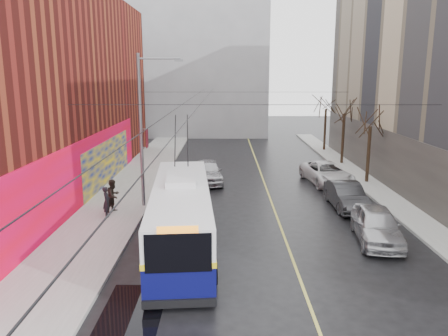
# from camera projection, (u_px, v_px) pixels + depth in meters

# --- Properties ---
(ground) EXTENTS (140.00, 140.00, 0.00)m
(ground) POSITION_uv_depth(u_px,v_px,m) (263.00, 286.00, 16.44)
(ground) COLOR black
(ground) RESTS_ON ground
(sidewalk_left) EXTENTS (4.00, 60.00, 0.15)m
(sidewalk_left) POSITION_uv_depth(u_px,v_px,m) (123.00, 197.00, 28.16)
(sidewalk_left) COLOR gray
(sidewalk_left) RESTS_ON ground
(sidewalk_right) EXTENTS (2.00, 60.00, 0.15)m
(sidewalk_right) POSITION_uv_depth(u_px,v_px,m) (386.00, 197.00, 28.15)
(sidewalk_right) COLOR gray
(sidewalk_right) RESTS_ON ground
(lane_line) EXTENTS (0.12, 50.00, 0.01)m
(lane_line) POSITION_uv_depth(u_px,v_px,m) (267.00, 190.00, 30.12)
(lane_line) COLOR #BFB74C
(lane_line) RESTS_ON ground
(building_left) EXTENTS (12.11, 36.00, 14.00)m
(building_left) POSITION_uv_depth(u_px,v_px,m) (4.00, 88.00, 28.68)
(building_left) COLOR maroon
(building_left) RESTS_ON ground
(building_far) EXTENTS (20.50, 12.10, 18.00)m
(building_far) POSITION_uv_depth(u_px,v_px,m) (191.00, 66.00, 58.56)
(building_far) COLOR gray
(building_far) RESTS_ON ground
(streetlight_pole) EXTENTS (2.65, 0.60, 9.00)m
(streetlight_pole) POSITION_uv_depth(u_px,v_px,m) (143.00, 127.00, 25.21)
(streetlight_pole) COLOR slate
(streetlight_pole) RESTS_ON ground
(catenary_wires) EXTENTS (18.00, 60.00, 0.22)m
(catenary_wires) POSITION_uv_depth(u_px,v_px,m) (208.00, 98.00, 29.58)
(catenary_wires) COLOR black
(tree_near) EXTENTS (3.20, 3.20, 6.40)m
(tree_near) POSITION_uv_depth(u_px,v_px,m) (371.00, 116.00, 31.03)
(tree_near) COLOR black
(tree_near) RESTS_ON ground
(tree_mid) EXTENTS (3.20, 3.20, 6.68)m
(tree_mid) POSITION_uv_depth(u_px,v_px,m) (345.00, 105.00, 37.82)
(tree_mid) COLOR black
(tree_mid) RESTS_ON ground
(tree_far) EXTENTS (3.20, 3.20, 6.57)m
(tree_far) POSITION_uv_depth(u_px,v_px,m) (326.00, 101.00, 44.69)
(tree_far) COLOR black
(tree_far) RESTS_ON ground
(puddle) EXTENTS (2.02, 3.59, 0.01)m
(puddle) POSITION_uv_depth(u_px,v_px,m) (133.00, 310.00, 14.78)
(puddle) COLOR black
(puddle) RESTS_ON ground
(pigeons_flying) EXTENTS (3.76, 3.47, 2.07)m
(pigeons_flying) POSITION_uv_depth(u_px,v_px,m) (224.00, 94.00, 24.77)
(pigeons_flying) COLOR slate
(trolleybus) EXTENTS (3.47, 11.93, 5.59)m
(trolleybus) POSITION_uv_depth(u_px,v_px,m) (181.00, 214.00, 19.95)
(trolleybus) COLOR #090A46
(trolleybus) RESTS_ON ground
(parked_car_a) EXTENTS (2.52, 5.04, 1.65)m
(parked_car_a) POSITION_uv_depth(u_px,v_px,m) (377.00, 225.00, 20.74)
(parked_car_a) COLOR #B5B6BA
(parked_car_a) RESTS_ON ground
(parked_car_b) EXTENTS (1.73, 4.73, 1.55)m
(parked_car_b) POSITION_uv_depth(u_px,v_px,m) (346.00, 196.00, 25.90)
(parked_car_b) COLOR #2B2B2E
(parked_car_b) RESTS_ON ground
(parked_car_c) EXTENTS (3.43, 5.99, 1.57)m
(parked_car_c) POSITION_uv_depth(u_px,v_px,m) (327.00, 173.00, 31.79)
(parked_car_c) COLOR silver
(parked_car_c) RESTS_ON ground
(following_car) EXTENTS (2.54, 5.13, 1.68)m
(following_car) POSITION_uv_depth(u_px,v_px,m) (208.00, 171.00, 32.18)
(following_car) COLOR #ABAAAF
(following_car) RESTS_ON ground
(pedestrian_a) EXTENTS (0.47, 0.66, 1.68)m
(pedestrian_a) POSITION_uv_depth(u_px,v_px,m) (107.00, 202.00, 23.95)
(pedestrian_a) COLOR black
(pedestrian_a) RESTS_ON sidewalk_left
(pedestrian_b) EXTENTS (1.02, 1.13, 1.89)m
(pedestrian_b) POSITION_uv_depth(u_px,v_px,m) (113.00, 196.00, 24.75)
(pedestrian_b) COLOR black
(pedestrian_b) RESTS_ON sidewalk_left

